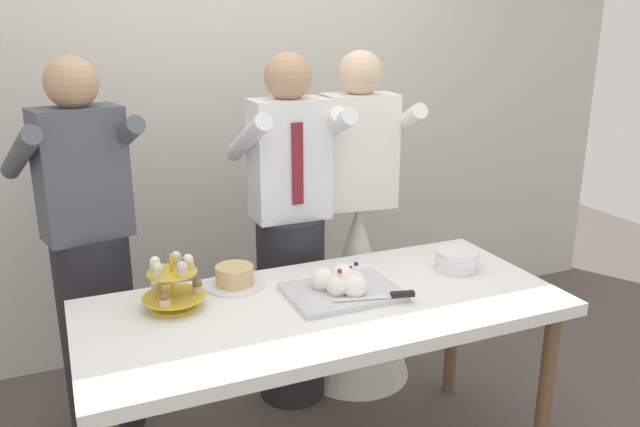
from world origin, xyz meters
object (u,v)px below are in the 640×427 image
(plate_stack, at_px, (457,260))
(person_bride, at_px, (357,270))
(main_cake_tray, at_px, (342,285))
(round_cake, at_px, (235,277))
(dessert_table, at_px, (325,320))
(person_guest, at_px, (93,275))
(cupcake_stand, at_px, (173,285))
(person_groom, at_px, (290,252))

(plate_stack, distance_m, person_bride, 0.66)
(main_cake_tray, xyz_separation_m, round_cake, (-0.35, 0.25, -0.00))
(dessert_table, xyz_separation_m, person_guest, (-0.78, 0.70, 0.05))
(plate_stack, bearing_deg, cupcake_stand, 175.29)
(plate_stack, bearing_deg, dessert_table, -173.21)
(dessert_table, bearing_deg, cupcake_stand, 161.88)
(plate_stack, distance_m, person_groom, 0.78)
(main_cake_tray, distance_m, round_cake, 0.43)
(person_groom, xyz_separation_m, person_guest, (-0.87, 0.08, 0.00))
(plate_stack, relative_size, person_bride, 0.11)
(person_groom, bearing_deg, dessert_table, -98.79)
(round_cake, height_order, person_guest, person_guest)
(person_bride, bearing_deg, round_cake, -152.16)
(dessert_table, bearing_deg, person_groom, 81.21)
(main_cake_tray, xyz_separation_m, plate_stack, (0.56, 0.04, 0.00))
(person_bride, bearing_deg, person_groom, -172.84)
(round_cake, xyz_separation_m, person_bride, (0.74, 0.39, -0.23))
(round_cake, bearing_deg, dessert_table, -46.02)
(cupcake_stand, height_order, person_guest, person_guest)
(dessert_table, xyz_separation_m, cupcake_stand, (-0.53, 0.17, 0.16))
(round_cake, bearing_deg, plate_stack, -12.51)
(plate_stack, bearing_deg, main_cake_tray, -175.45)
(plate_stack, xyz_separation_m, round_cake, (-0.91, 0.20, -0.01))
(round_cake, distance_m, person_bride, 0.87)
(cupcake_stand, relative_size, plate_stack, 1.25)
(cupcake_stand, bearing_deg, round_cake, 22.19)
(cupcake_stand, bearing_deg, plate_stack, -4.71)
(dessert_table, distance_m, person_guest, 1.05)
(dessert_table, xyz_separation_m, person_bride, (0.47, 0.67, -0.12))
(plate_stack, relative_size, person_groom, 0.11)
(cupcake_stand, xyz_separation_m, round_cake, (0.26, 0.11, -0.05))
(main_cake_tray, bearing_deg, round_cake, 145.22)
(dessert_table, height_order, plate_stack, plate_stack)
(main_cake_tray, relative_size, round_cake, 1.80)
(main_cake_tray, xyz_separation_m, person_bride, (0.38, 0.64, -0.23))
(cupcake_stand, distance_m, person_bride, 1.15)
(cupcake_stand, relative_size, person_bride, 0.14)
(plate_stack, bearing_deg, person_guest, 156.38)
(main_cake_tray, relative_size, person_bride, 0.26)
(dessert_table, relative_size, cupcake_stand, 7.83)
(person_bride, bearing_deg, dessert_table, -125.10)
(cupcake_stand, bearing_deg, dessert_table, -18.12)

